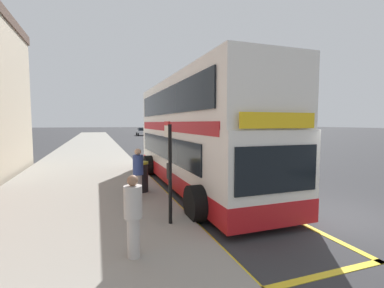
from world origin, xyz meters
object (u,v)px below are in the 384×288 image
at_px(double_decker_bus, 195,137).
at_px(parked_car_white_kerbside, 142,132).
at_px(parked_car_navy_far, 195,138).
at_px(litter_bin, 141,177).
at_px(parked_car_silver_ahead, 226,143).
at_px(pedestrian_further_back, 133,213).
at_px(bus_stop_sign, 169,163).
at_px(pedestrian_waiting_near_sign, 138,172).

xyz_separation_m(double_decker_bus, parked_car_white_kerbside, (5.10, 46.00, -1.27)).
distance_m(parked_car_white_kerbside, parked_car_navy_far, 26.43).
height_order(double_decker_bus, litter_bin, double_decker_bus).
relative_size(parked_car_silver_ahead, pedestrian_further_back, 2.68).
distance_m(double_decker_bus, parked_car_white_kerbside, 46.30).
relative_size(bus_stop_sign, parked_car_silver_ahead, 0.61).
bearing_deg(parked_car_white_kerbside, parked_car_silver_ahead, -84.24).
bearing_deg(pedestrian_further_back, parked_car_navy_far, 67.42).
distance_m(parked_car_white_kerbside, pedestrian_further_back, 52.24).
height_order(pedestrian_waiting_near_sign, litter_bin, pedestrian_waiting_near_sign).
bearing_deg(parked_car_white_kerbside, parked_car_navy_far, -83.58).
bearing_deg(pedestrian_waiting_near_sign, parked_car_silver_ahead, 53.43).
height_order(double_decker_bus, parked_car_silver_ahead, double_decker_bus).
relative_size(parked_car_navy_far, pedestrian_waiting_near_sign, 2.49).
relative_size(parked_car_silver_ahead, litter_bin, 3.81).
distance_m(bus_stop_sign, parked_car_silver_ahead, 18.64).
distance_m(double_decker_bus, bus_stop_sign, 4.62).
bearing_deg(litter_bin, parked_car_white_kerbside, 80.91).
bearing_deg(parked_car_navy_far, bus_stop_sign, 70.91).
relative_size(parked_car_white_kerbside, parked_car_navy_far, 1.00).
xyz_separation_m(parked_car_silver_ahead, pedestrian_further_back, (-10.72, -17.44, 0.18)).
relative_size(bus_stop_sign, parked_car_navy_far, 0.61).
xyz_separation_m(parked_car_white_kerbside, parked_car_navy_far, (2.11, -26.34, 0.00)).
relative_size(parked_car_white_kerbside, pedestrian_waiting_near_sign, 2.49).
bearing_deg(parked_car_silver_ahead, bus_stop_sign, -122.57).
xyz_separation_m(bus_stop_sign, parked_car_white_kerbside, (7.28, 50.06, -0.86)).
height_order(double_decker_bus, bus_stop_sign, double_decker_bus).
relative_size(parked_car_white_kerbside, litter_bin, 3.81).
height_order(bus_stop_sign, parked_car_white_kerbside, bus_stop_sign).
bearing_deg(litter_bin, double_decker_bus, 17.00).
xyz_separation_m(parked_car_navy_far, litter_bin, (-9.59, -20.38, -0.10)).
bearing_deg(pedestrian_further_back, double_decker_bus, 59.56).
distance_m(double_decker_bus, pedestrian_further_back, 6.54).
xyz_separation_m(pedestrian_waiting_near_sign, litter_bin, (0.24, 0.96, -0.36)).
xyz_separation_m(double_decker_bus, pedestrian_further_back, (-3.27, -5.56, -1.08)).
height_order(parked_car_silver_ahead, parked_car_navy_far, same).
bearing_deg(pedestrian_further_back, parked_car_white_kerbside, 80.78).
xyz_separation_m(double_decker_bus, parked_car_silver_ahead, (7.45, 11.88, -1.27)).
distance_m(double_decker_bus, pedestrian_waiting_near_sign, 3.27).
distance_m(parked_car_navy_far, litter_bin, 22.53).
distance_m(parked_car_silver_ahead, pedestrian_further_back, 20.47).
relative_size(pedestrian_further_back, litter_bin, 1.42).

